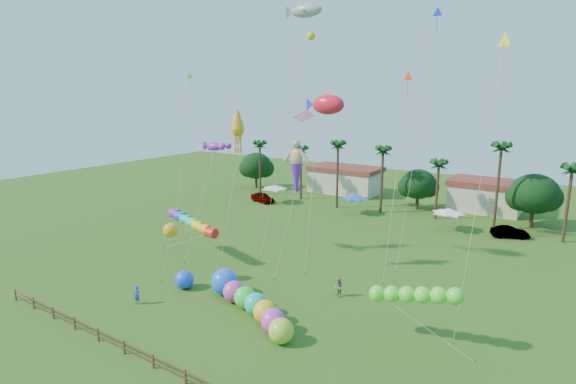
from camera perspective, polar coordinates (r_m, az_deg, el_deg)
The scene contains 23 objects.
ground at distance 36.46m, azimuth -9.14°, elevation -16.84°, with size 160.00×160.00×0.00m, color #285116.
tree_line at distance 70.83m, azimuth 17.95°, elevation 0.80°, with size 69.46×8.91×11.00m.
buildings_row at distance 78.84m, azimuth 14.41°, elevation 0.45°, with size 35.00×7.00×4.00m.
tent_row at distance 67.35m, azimuth 8.21°, elevation -0.62°, with size 31.00×4.00×0.60m.
fence at distance 32.68m, azimuth -16.77°, elevation -19.73°, with size 36.12×0.12×1.00m.
car_a at distance 75.15m, azimuth -3.26°, elevation -0.68°, with size 1.90×4.73×1.61m, color #4C4C54.
car_b at distance 63.05m, azimuth 26.34°, elevation -4.60°, with size 1.54×4.41×1.45m, color #4C4C54.
spectator_a at distance 41.54m, azimuth -18.63°, elevation -12.27°, with size 0.62×0.40×1.69m, color #304CAA.
spectator_b at distance 41.00m, azimuth 6.44°, elevation -11.94°, with size 0.86×0.67×1.76m, color gray.
caterpillar_inflatable at distance 38.17m, azimuth -5.03°, elevation -13.62°, with size 11.33×6.36×2.40m.
blue_ball at distance 43.45m, azimuth -13.02°, elevation -10.78°, with size 1.73×1.73×1.73m, color blue.
rainbow_tube at distance 48.82m, azimuth -11.43°, elevation -4.71°, with size 10.48×2.89×4.14m.
green_worm at distance 34.60m, azimuth 11.25°, elevation -12.53°, with size 10.39×2.58×3.99m.
orange_ball_kite at distance 43.66m, azimuth -14.70°, elevation -4.73°, with size 2.06×1.84×5.89m.
merman_kite at distance 44.24m, azimuth 1.07°, elevation 2.82°, with size 2.33×4.39×12.89m.
fish_kite at distance 45.95m, azimuth 5.10°, elevation 10.99°, with size 5.55×6.04×17.76m.
shark_kite at distance 52.49m, azimuth 2.35°, elevation 22.01°, with size 5.38×8.66×27.44m.
squid_kite at distance 48.88m, azimuth -6.40°, elevation 7.82°, with size 1.83×4.93×16.11m.
lobster_kite at distance 49.62m, azimuth -9.35°, elevation 5.73°, with size 3.44×5.57×12.80m.
delta_kite_red at distance 44.21m, azimuth 14.94°, elevation 13.42°, with size 1.15×3.74×19.81m.
delta_kite_yellow at distance 36.03m, azimuth 25.67°, elevation 16.33°, with size 1.40×4.92×21.90m.
delta_kite_green at distance 56.58m, azimuth -12.43°, elevation 13.60°, with size 1.03×4.00×20.31m.
delta_kite_blue at distance 48.94m, azimuth 18.31°, elevation 20.04°, with size 1.67×4.99×25.99m.
Camera 1 is at (22.04, -23.06, 17.66)m, focal length 28.00 mm.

